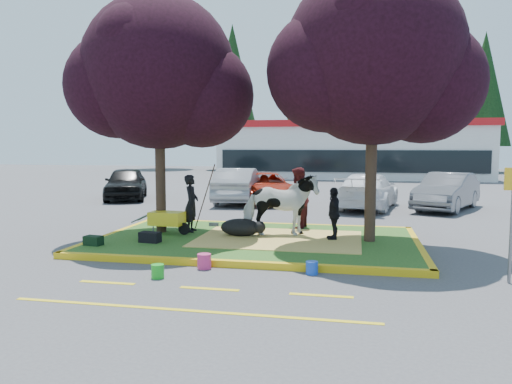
% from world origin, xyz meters
% --- Properties ---
extents(ground, '(90.00, 90.00, 0.00)m').
position_xyz_m(ground, '(0.00, 0.00, 0.00)').
color(ground, '#424244').
rests_on(ground, ground).
extents(median_island, '(8.00, 5.00, 0.15)m').
position_xyz_m(median_island, '(0.00, 0.00, 0.07)').
color(median_island, '#235219').
rests_on(median_island, ground).
extents(curb_near, '(8.30, 0.16, 0.15)m').
position_xyz_m(curb_near, '(0.00, -2.58, 0.07)').
color(curb_near, gold).
rests_on(curb_near, ground).
extents(curb_far, '(8.30, 0.16, 0.15)m').
position_xyz_m(curb_far, '(0.00, 2.58, 0.07)').
color(curb_far, gold).
rests_on(curb_far, ground).
extents(curb_left, '(0.16, 5.30, 0.15)m').
position_xyz_m(curb_left, '(-4.08, 0.00, 0.07)').
color(curb_left, gold).
rests_on(curb_left, ground).
extents(curb_right, '(0.16, 5.30, 0.15)m').
position_xyz_m(curb_right, '(4.08, 0.00, 0.07)').
color(curb_right, gold).
rests_on(curb_right, ground).
extents(straw_bedding, '(4.20, 3.00, 0.01)m').
position_xyz_m(straw_bedding, '(0.60, 0.00, 0.15)').
color(straw_bedding, '#EAD060').
rests_on(straw_bedding, median_island).
extents(tree_purple_left, '(5.06, 4.20, 6.51)m').
position_xyz_m(tree_purple_left, '(-2.78, 0.38, 4.36)').
color(tree_purple_left, black).
rests_on(tree_purple_left, median_island).
extents(tree_purple_right, '(5.30, 4.40, 6.82)m').
position_xyz_m(tree_purple_right, '(2.92, 0.18, 4.56)').
color(tree_purple_right, black).
rests_on(tree_purple_right, median_island).
extents(fire_lane_stripe_a, '(1.10, 0.12, 0.01)m').
position_xyz_m(fire_lane_stripe_a, '(-2.00, -4.20, 0.00)').
color(fire_lane_stripe_a, yellow).
rests_on(fire_lane_stripe_a, ground).
extents(fire_lane_stripe_b, '(1.10, 0.12, 0.01)m').
position_xyz_m(fire_lane_stripe_b, '(0.00, -4.20, 0.00)').
color(fire_lane_stripe_b, yellow).
rests_on(fire_lane_stripe_b, ground).
extents(fire_lane_stripe_c, '(1.10, 0.12, 0.01)m').
position_xyz_m(fire_lane_stripe_c, '(2.00, -4.20, 0.00)').
color(fire_lane_stripe_c, yellow).
rests_on(fire_lane_stripe_c, ground).
extents(fire_lane_long, '(6.00, 0.10, 0.01)m').
position_xyz_m(fire_lane_long, '(0.00, -5.40, 0.00)').
color(fire_lane_long, yellow).
rests_on(fire_lane_long, ground).
extents(retail_building, '(20.40, 8.40, 4.40)m').
position_xyz_m(retail_building, '(2.00, 27.98, 2.25)').
color(retail_building, silver).
rests_on(retail_building, ground).
extents(treeline, '(46.58, 7.80, 14.63)m').
position_xyz_m(treeline, '(1.23, 37.61, 7.73)').
color(treeline, black).
rests_on(treeline, ground).
extents(cow, '(2.13, 1.31, 1.67)m').
position_xyz_m(cow, '(0.57, 0.41, 0.99)').
color(cow, white).
rests_on(cow, median_island).
extents(calf, '(1.21, 0.88, 0.47)m').
position_xyz_m(calf, '(-0.47, 0.20, 0.39)').
color(calf, black).
rests_on(calf, median_island).
extents(handler, '(0.44, 0.62, 1.60)m').
position_xyz_m(handler, '(-1.98, 0.62, 0.95)').
color(handler, black).
rests_on(handler, median_island).
extents(visitor_a, '(0.76, 0.93, 1.78)m').
position_xyz_m(visitor_a, '(0.87, 1.82, 1.04)').
color(visitor_a, '#4E1619').
rests_on(visitor_a, median_island).
extents(visitor_b, '(0.48, 0.84, 1.35)m').
position_xyz_m(visitor_b, '(1.99, 0.20, 0.83)').
color(visitor_b, black).
rests_on(visitor_b, median_island).
extents(wheelbarrow, '(1.63, 0.61, 0.61)m').
position_xyz_m(wheelbarrow, '(-2.50, 0.09, 0.57)').
color(wheelbarrow, black).
rests_on(wheelbarrow, median_island).
extents(gear_bag_dark, '(0.54, 0.33, 0.26)m').
position_xyz_m(gear_bag_dark, '(-2.49, -1.09, 0.28)').
color(gear_bag_dark, black).
rests_on(gear_bag_dark, median_island).
extents(gear_bag_green, '(0.47, 0.33, 0.23)m').
position_xyz_m(gear_bag_green, '(-3.70, -1.70, 0.26)').
color(gear_bag_green, black).
rests_on(gear_bag_green, median_island).
extents(sign_post, '(0.33, 0.06, 2.33)m').
position_xyz_m(sign_post, '(5.40, -2.70, 1.43)').
color(sign_post, slate).
rests_on(sign_post, ground).
extents(bucket_green, '(0.26, 0.26, 0.27)m').
position_xyz_m(bucket_green, '(-1.20, -3.69, 0.13)').
color(bucket_green, green).
rests_on(bucket_green, ground).
extents(bucket_pink, '(0.30, 0.30, 0.31)m').
position_xyz_m(bucket_pink, '(-0.54, -2.80, 0.16)').
color(bucket_pink, '#CE2D6B').
rests_on(bucket_pink, ground).
extents(bucket_blue, '(0.31, 0.31, 0.26)m').
position_xyz_m(bucket_blue, '(1.71, -2.80, 0.13)').
color(bucket_blue, blue).
rests_on(bucket_blue, ground).
extents(car_black, '(3.29, 4.82, 1.52)m').
position_xyz_m(car_black, '(-8.22, 9.30, 0.76)').
color(car_black, black).
rests_on(car_black, ground).
extents(car_silver, '(2.03, 4.83, 1.55)m').
position_xyz_m(car_silver, '(-2.65, 8.97, 0.78)').
color(car_silver, '#94979B').
rests_on(car_silver, ground).
extents(car_red, '(3.71, 5.28, 1.34)m').
position_xyz_m(car_red, '(-1.45, 9.22, 0.67)').
color(car_red, '#A7230D').
rests_on(car_red, ground).
extents(car_white, '(2.86, 5.19, 1.42)m').
position_xyz_m(car_white, '(2.99, 8.04, 0.71)').
color(car_white, white).
rests_on(car_white, ground).
extents(car_grey, '(3.26, 4.71, 1.47)m').
position_xyz_m(car_grey, '(6.05, 8.20, 0.74)').
color(car_grey, '#575A5F').
rests_on(car_grey, ground).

